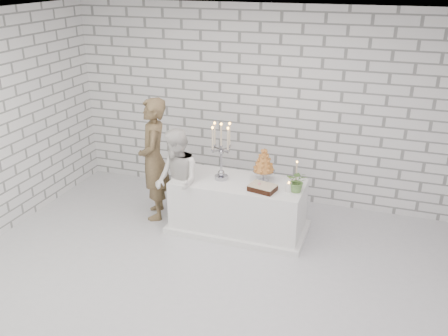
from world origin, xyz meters
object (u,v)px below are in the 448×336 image
cake_table (238,206)px  bride (177,181)px  candelabra (221,152)px  croquembouche (264,164)px  groom (154,159)px

cake_table → bride: 0.92m
candelabra → croquembouche: candelabra is taller
groom → candelabra: size_ratio=2.22×
cake_table → candelabra: bearing=-179.0°
candelabra → croquembouche: 0.60m
bride → croquembouche: 1.22m
cake_table → bride: bride is taller
cake_table → croquembouche: (0.31, 0.14, 0.61)m
bride → candelabra: bearing=71.2°
groom → bride: (0.48, -0.26, -0.17)m
cake_table → croquembouche: bearing=23.5°
bride → croquembouche: bride is taller
cake_table → groom: (-1.29, 0.01, 0.53)m
cake_table → groom: size_ratio=1.00×
cake_table → croquembouche: croquembouche is taller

